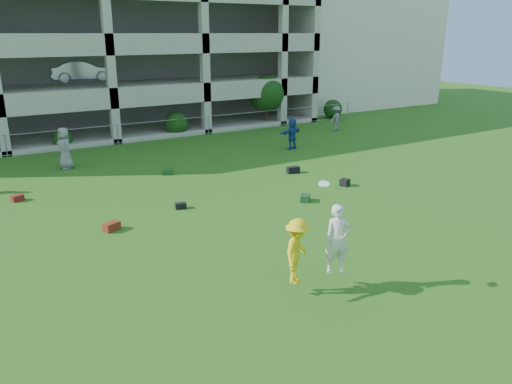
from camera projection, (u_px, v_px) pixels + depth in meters
ground at (318, 264)px, 14.29m from camera, size 100.00×100.00×0.00m
stucco_building at (326, 48)px, 46.97m from camera, size 16.00×14.00×10.00m
bystander_c at (65, 148)px, 24.12m from camera, size 0.82×1.09×2.01m
bystander_d at (292, 133)px, 28.23m from camera, size 1.73×0.91×1.78m
bystander_f at (336, 118)px, 33.65m from camera, size 1.14×0.75×1.65m
bag_red_a at (112, 226)px, 16.71m from camera, size 0.62×0.49×0.28m
bag_black_b at (181, 206)px, 18.79m from camera, size 0.44×0.32×0.22m
bag_green_c at (305, 198)px, 19.61m from camera, size 0.60×0.61×0.26m
crate_d at (345, 182)px, 21.58m from camera, size 0.45×0.45×0.30m
bag_black_e at (293, 170)px, 23.55m from camera, size 0.64×0.40×0.30m
bag_red_f at (17, 198)px, 19.64m from camera, size 0.52×0.42×0.24m
bag_green_g at (168, 172)px, 23.31m from camera, size 0.57×0.44×0.25m
frisbee_contest at (310, 248)px, 12.42m from camera, size 2.06×1.17×2.62m
parking_garage at (73, 37)px, 34.89m from camera, size 30.00×14.00×12.00m
fence at (117, 134)px, 29.50m from camera, size 36.06×0.06×1.20m
shrub_row at (183, 111)px, 32.09m from camera, size 34.38×2.52×3.50m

